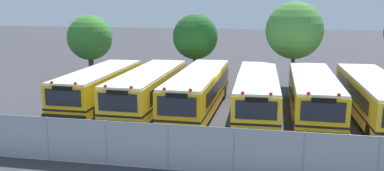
{
  "coord_description": "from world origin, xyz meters",
  "views": [
    {
      "loc": [
        2.51,
        -24.41,
        6.7
      ],
      "look_at": [
        -2.23,
        0.0,
        1.6
      ],
      "focal_mm": 38.24,
      "sensor_mm": 36.0,
      "label": 1
    }
  ],
  "objects_px": {
    "school_bus_0": "(100,86)",
    "school_bus_2": "(198,90)",
    "school_bus_5": "(375,97)",
    "traffic_cone": "(339,158)",
    "tree_0": "(91,37)",
    "school_bus_4": "(313,94)",
    "tree_2": "(294,30)",
    "school_bus_3": "(257,92)",
    "school_bus_1": "(149,88)",
    "tree_1": "(196,36)"
  },
  "relations": [
    {
      "from": "school_bus_0",
      "to": "school_bus_2",
      "type": "xyz_separation_m",
      "value": [
        6.55,
        -0.18,
        0.06
      ]
    },
    {
      "from": "school_bus_5",
      "to": "traffic_cone",
      "type": "height_order",
      "value": "school_bus_5"
    },
    {
      "from": "traffic_cone",
      "to": "tree_0",
      "type": "bearing_deg",
      "value": 137.96
    },
    {
      "from": "school_bus_2",
      "to": "school_bus_4",
      "type": "height_order",
      "value": "school_bus_2"
    },
    {
      "from": "school_bus_4",
      "to": "tree_2",
      "type": "height_order",
      "value": "tree_2"
    },
    {
      "from": "school_bus_3",
      "to": "tree_2",
      "type": "bearing_deg",
      "value": -107.48
    },
    {
      "from": "school_bus_4",
      "to": "tree_0",
      "type": "bearing_deg",
      "value": -26.18
    },
    {
      "from": "school_bus_1",
      "to": "school_bus_3",
      "type": "xyz_separation_m",
      "value": [
        6.79,
        0.25,
        -0.02
      ]
    },
    {
      "from": "school_bus_1",
      "to": "school_bus_2",
      "type": "relative_size",
      "value": 0.95
    },
    {
      "from": "school_bus_0",
      "to": "school_bus_5",
      "type": "bearing_deg",
      "value": -179.67
    },
    {
      "from": "school_bus_1",
      "to": "school_bus_5",
      "type": "xyz_separation_m",
      "value": [
        13.46,
        0.06,
        0.01
      ]
    },
    {
      "from": "school_bus_0",
      "to": "tree_1",
      "type": "xyz_separation_m",
      "value": [
        4.91,
        7.96,
        2.71
      ]
    },
    {
      "from": "school_bus_5",
      "to": "school_bus_3",
      "type": "bearing_deg",
      "value": -2.2
    },
    {
      "from": "school_bus_4",
      "to": "school_bus_1",
      "type": "bearing_deg",
      "value": 1.3
    },
    {
      "from": "school_bus_0",
      "to": "school_bus_5",
      "type": "xyz_separation_m",
      "value": [
        16.79,
        -0.0,
        0.03
      ]
    },
    {
      "from": "school_bus_0",
      "to": "tree_2",
      "type": "xyz_separation_m",
      "value": [
        12.51,
        8.48,
        3.22
      ]
    },
    {
      "from": "school_bus_4",
      "to": "tree_0",
      "type": "height_order",
      "value": "tree_0"
    },
    {
      "from": "tree_1",
      "to": "tree_2",
      "type": "xyz_separation_m",
      "value": [
        7.6,
        0.53,
        0.51
      ]
    },
    {
      "from": "school_bus_0",
      "to": "school_bus_5",
      "type": "relative_size",
      "value": 0.84
    },
    {
      "from": "school_bus_2",
      "to": "traffic_cone",
      "type": "bearing_deg",
      "value": 135.6
    },
    {
      "from": "school_bus_3",
      "to": "tree_2",
      "type": "height_order",
      "value": "tree_2"
    },
    {
      "from": "tree_0",
      "to": "tree_2",
      "type": "bearing_deg",
      "value": -2.44
    },
    {
      "from": "traffic_cone",
      "to": "school_bus_2",
      "type": "bearing_deg",
      "value": 134.69
    },
    {
      "from": "tree_1",
      "to": "school_bus_3",
      "type": "bearing_deg",
      "value": -56.1
    },
    {
      "from": "school_bus_5",
      "to": "traffic_cone",
      "type": "bearing_deg",
      "value": 67.61
    },
    {
      "from": "school_bus_3",
      "to": "school_bus_5",
      "type": "relative_size",
      "value": 0.98
    },
    {
      "from": "school_bus_0",
      "to": "tree_0",
      "type": "bearing_deg",
      "value": -62.43
    },
    {
      "from": "school_bus_0",
      "to": "tree_1",
      "type": "height_order",
      "value": "tree_1"
    },
    {
      "from": "school_bus_1",
      "to": "tree_2",
      "type": "bearing_deg",
      "value": -136.52
    },
    {
      "from": "school_bus_2",
      "to": "school_bus_0",
      "type": "bearing_deg",
      "value": -0.63
    },
    {
      "from": "school_bus_1",
      "to": "school_bus_0",
      "type": "bearing_deg",
      "value": -0.49
    },
    {
      "from": "school_bus_4",
      "to": "tree_0",
      "type": "distance_m",
      "value": 20.44
    },
    {
      "from": "school_bus_2",
      "to": "tree_1",
      "type": "distance_m",
      "value": 8.71
    },
    {
      "from": "school_bus_0",
      "to": "traffic_cone",
      "type": "distance_m",
      "value": 15.72
    },
    {
      "from": "school_bus_2",
      "to": "school_bus_4",
      "type": "bearing_deg",
      "value": -177.13
    },
    {
      "from": "school_bus_1",
      "to": "tree_0",
      "type": "bearing_deg",
      "value": -48.42
    },
    {
      "from": "school_bus_1",
      "to": "school_bus_4",
      "type": "bearing_deg",
      "value": -178.78
    },
    {
      "from": "tree_2",
      "to": "school_bus_3",
      "type": "bearing_deg",
      "value": -106.08
    },
    {
      "from": "school_bus_0",
      "to": "traffic_cone",
      "type": "relative_size",
      "value": 14.16
    },
    {
      "from": "school_bus_0",
      "to": "school_bus_3",
      "type": "height_order",
      "value": "school_bus_0"
    },
    {
      "from": "tree_0",
      "to": "school_bus_2",
      "type": "bearing_deg",
      "value": -39.76
    },
    {
      "from": "school_bus_2",
      "to": "tree_2",
      "type": "distance_m",
      "value": 10.98
    },
    {
      "from": "school_bus_3",
      "to": "tree_2",
      "type": "distance_m",
      "value": 9.21
    },
    {
      "from": "school_bus_4",
      "to": "school_bus_5",
      "type": "relative_size",
      "value": 0.94
    },
    {
      "from": "school_bus_4",
      "to": "school_bus_5",
      "type": "bearing_deg",
      "value": 179.66
    },
    {
      "from": "school_bus_1",
      "to": "tree_1",
      "type": "distance_m",
      "value": 8.6
    },
    {
      "from": "school_bus_0",
      "to": "tree_0",
      "type": "relative_size",
      "value": 1.75
    },
    {
      "from": "school_bus_1",
      "to": "tree_1",
      "type": "xyz_separation_m",
      "value": [
        1.58,
        8.02,
        2.69
      ]
    },
    {
      "from": "school_bus_3",
      "to": "school_bus_4",
      "type": "bearing_deg",
      "value": 176.18
    },
    {
      "from": "school_bus_2",
      "to": "school_bus_3",
      "type": "distance_m",
      "value": 3.59
    }
  ]
}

